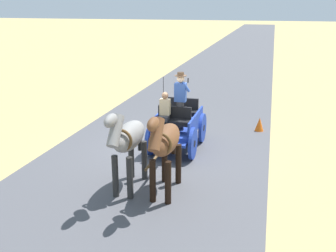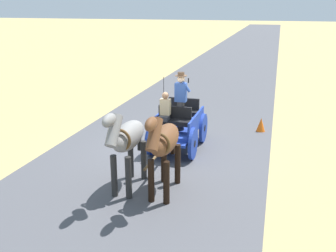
{
  "view_description": "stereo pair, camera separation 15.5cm",
  "coord_description": "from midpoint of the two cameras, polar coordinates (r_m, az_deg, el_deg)",
  "views": [
    {
      "loc": [
        -3.19,
        10.76,
        4.4
      ],
      "look_at": [
        -0.51,
        0.89,
        1.1
      ],
      "focal_mm": 40.45,
      "sensor_mm": 36.0,
      "label": 1
    },
    {
      "loc": [
        -3.34,
        10.71,
        4.4
      ],
      "look_at": [
        -0.51,
        0.89,
        1.1
      ],
      "focal_mm": 40.45,
      "sensor_mm": 36.0,
      "label": 2
    }
  ],
  "objects": [
    {
      "name": "ground_plane",
      "position": [
        12.05,
        -1.6,
        -3.53
      ],
      "size": [
        200.0,
        200.0,
        0.0
      ],
      "primitive_type": "plane",
      "color": "tan"
    },
    {
      "name": "road_surface",
      "position": [
        12.05,
        -1.6,
        -3.51
      ],
      "size": [
        6.75,
        160.0,
        0.01
      ],
      "primitive_type": "cube",
      "color": "#4C4C51",
      "rests_on": "ground"
    },
    {
      "name": "horse_drawn_carriage",
      "position": [
        11.85,
        1.05,
        0.29
      ],
      "size": [
        1.43,
        4.5,
        2.5
      ],
      "color": "#1E3899",
      "rests_on": "ground"
    },
    {
      "name": "horse_near_side",
      "position": [
        8.81,
        -0.97,
        -2.54
      ],
      "size": [
        0.59,
        2.13,
        2.21
      ],
      "color": "brown",
      "rests_on": "ground"
    },
    {
      "name": "horse_off_side",
      "position": [
        9.1,
        -6.54,
        -1.98
      ],
      "size": [
        0.57,
        2.13,
        2.21
      ],
      "color": "gray",
      "rests_on": "ground"
    },
    {
      "name": "traffic_cone",
      "position": [
        14.08,
        13.3,
        0.26
      ],
      "size": [
        0.32,
        0.32,
        0.5
      ],
      "primitive_type": "cone",
      "color": "orange",
      "rests_on": "ground"
    }
  ]
}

